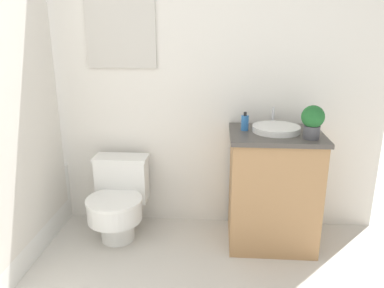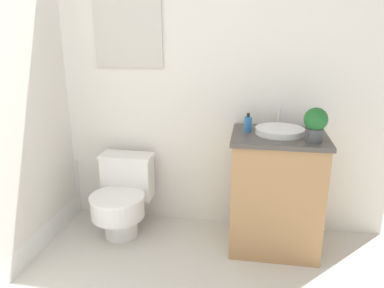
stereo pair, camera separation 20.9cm
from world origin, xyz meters
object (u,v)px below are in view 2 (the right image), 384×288
object	(u,v)px
toilet	(123,196)
soap_bottle	(248,124)
sink	(280,131)
potted_plant	(315,123)

from	to	relation	value
toilet	soap_bottle	bearing A→B (deg)	3.07
soap_bottle	toilet	bearing A→B (deg)	-176.93
toilet	sink	bearing A→B (deg)	1.31
potted_plant	sink	bearing A→B (deg)	142.15
toilet	potted_plant	xyz separation A→B (m)	(1.31, -0.13, 0.65)
sink	soap_bottle	distance (m)	0.21
soap_bottle	potted_plant	size ratio (longest dim) A/B	0.59
toilet	potted_plant	size ratio (longest dim) A/B	2.70
potted_plant	soap_bottle	bearing A→B (deg)	156.59
sink	soap_bottle	xyz separation A→B (m)	(-0.21, 0.02, 0.03)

